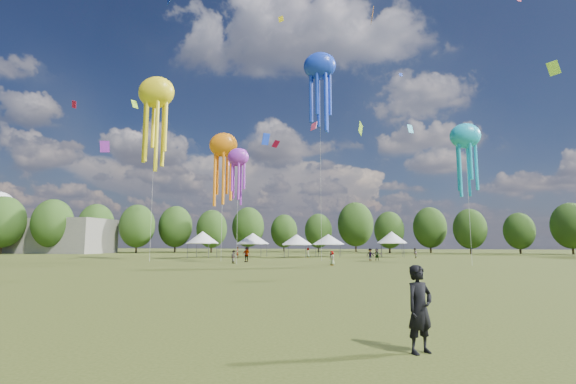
# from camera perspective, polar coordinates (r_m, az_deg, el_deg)

# --- Properties ---
(ground) EXTENTS (300.00, 300.00, 0.00)m
(ground) POSITION_cam_1_polar(r_m,az_deg,el_deg) (15.35, -21.30, -15.87)
(ground) COLOR #384416
(ground) RESTS_ON ground
(observer_main) EXTENTS (0.85, 0.82, 1.96)m
(observer_main) POSITION_cam_1_polar(r_m,az_deg,el_deg) (10.10, 17.92, -15.24)
(observer_main) COLOR black
(observer_main) RESTS_ON ground
(spectator_near) EXTENTS (0.97, 0.95, 1.57)m
(spectator_near) POSITION_cam_1_polar(r_m,az_deg,el_deg) (49.76, -7.58, -8.96)
(spectator_near) COLOR gray
(spectator_near) RESTS_ON ground
(spectators_far) EXTENTS (28.66, 24.75, 1.88)m
(spectators_far) POSITION_cam_1_polar(r_m,az_deg,el_deg) (59.31, 6.63, -8.61)
(spectators_far) COLOR gray
(spectators_far) RESTS_ON ground
(festival_tents) EXTENTS (36.10, 13.06, 4.36)m
(festival_tents) POSITION_cam_1_polar(r_m,az_deg,el_deg) (70.13, 0.75, -6.50)
(festival_tents) COLOR #47474C
(festival_tents) RESTS_ON ground
(show_kites) EXTENTS (43.77, 12.85, 29.94)m
(show_kites) POSITION_cam_1_polar(r_m,az_deg,el_deg) (56.93, -5.69, 10.52)
(show_kites) COLOR orange
(show_kites) RESTS_ON ground
(small_kites) EXTENTS (77.88, 60.96, 46.75)m
(small_kites) POSITION_cam_1_polar(r_m,az_deg,el_deg) (63.87, 2.27, 19.71)
(small_kites) COLOR orange
(small_kites) RESTS_ON ground
(treeline) EXTENTS (201.57, 95.24, 13.43)m
(treeline) POSITION_cam_1_polar(r_m,az_deg,el_deg) (76.44, 2.02, -4.02)
(treeline) COLOR #38281C
(treeline) RESTS_ON ground
(hangar) EXTENTS (40.00, 12.00, 8.00)m
(hangar) POSITION_cam_1_polar(r_m,az_deg,el_deg) (116.63, -32.51, -5.23)
(hangar) COLOR gray
(hangar) RESTS_ON ground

